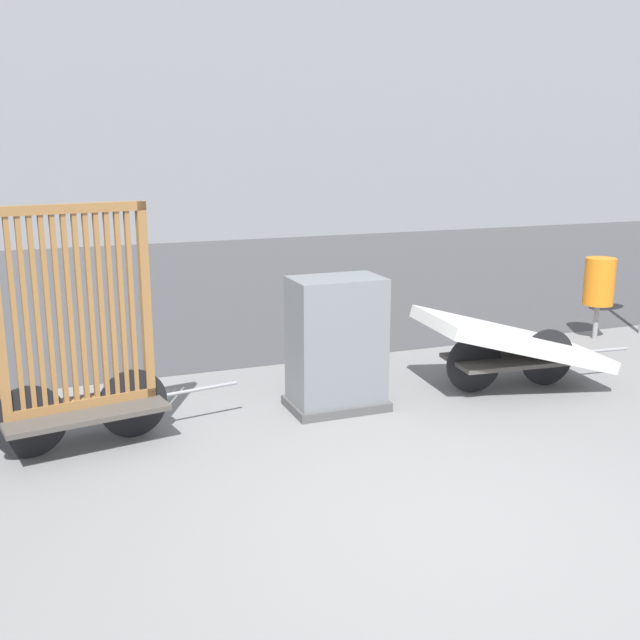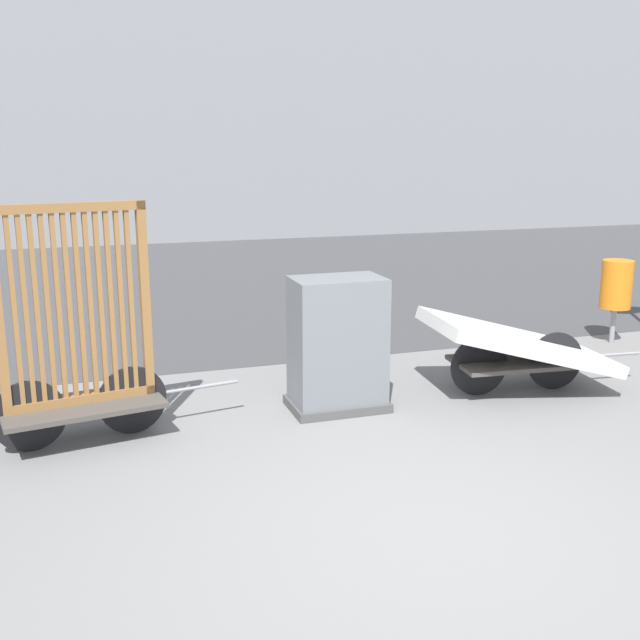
% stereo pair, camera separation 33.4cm
% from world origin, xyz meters
% --- Properties ---
extents(ground_plane, '(60.00, 60.00, 0.00)m').
position_xyz_m(ground_plane, '(0.00, 0.00, 0.00)').
color(ground_plane, slate).
extents(road_strip, '(56.00, 10.56, 0.01)m').
position_xyz_m(road_strip, '(0.00, 8.99, 0.00)').
color(road_strip, '#424244').
rests_on(road_strip, ground_plane).
extents(bike_cart_with_bedframe, '(1.96, 0.84, 1.89)m').
position_xyz_m(bike_cart_with_bedframe, '(-1.98, 2.13, 0.72)').
color(bike_cart_with_bedframe, '#4C4742').
rests_on(bike_cart_with_bedframe, ground_plane).
extents(bike_cart_with_mattress, '(2.21, 1.14, 0.78)m').
position_xyz_m(bike_cart_with_mattress, '(1.98, 2.13, 0.45)').
color(bike_cart_with_mattress, '#4C4742').
rests_on(bike_cart_with_mattress, ground_plane).
extents(utility_cabinet, '(0.86, 0.57, 1.19)m').
position_xyz_m(utility_cabinet, '(0.20, 2.23, 0.55)').
color(utility_cabinet, '#4C4C4C').
rests_on(utility_cabinet, ground_plane).
extents(trash_bin, '(0.36, 0.36, 0.99)m').
position_xyz_m(trash_bin, '(4.07, 3.35, 0.70)').
color(trash_bin, gray).
rests_on(trash_bin, ground_plane).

